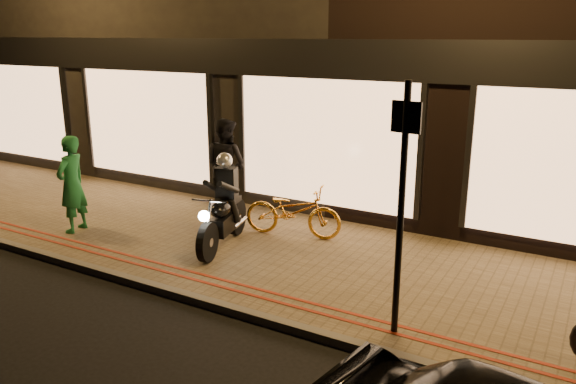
# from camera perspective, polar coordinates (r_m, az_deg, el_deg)

# --- Properties ---
(ground) EXTENTS (90.00, 90.00, 0.00)m
(ground) POSITION_cam_1_polar(r_m,az_deg,el_deg) (7.95, -9.43, -11.31)
(ground) COLOR black
(ground) RESTS_ON ground
(sidewalk) EXTENTS (50.00, 4.00, 0.12)m
(sidewalk) POSITION_cam_1_polar(r_m,az_deg,el_deg) (9.40, -1.71, -6.28)
(sidewalk) COLOR #726147
(sidewalk) RESTS_ON ground
(kerb_stone) EXTENTS (50.00, 0.14, 0.12)m
(kerb_stone) POSITION_cam_1_polar(r_m,az_deg,el_deg) (7.96, -9.21, -10.79)
(kerb_stone) COLOR #59544C
(kerb_stone) RESTS_ON ground
(red_kerb_lines) EXTENTS (50.00, 0.26, 0.01)m
(red_kerb_lines) POSITION_cam_1_polar(r_m,az_deg,el_deg) (8.28, -7.04, -9.10)
(red_kerb_lines) COLOR maroon
(red_kerb_lines) RESTS_ON sidewalk
(building_row) EXTENTS (48.00, 10.11, 8.50)m
(building_row) POSITION_cam_1_polar(r_m,az_deg,el_deg) (15.12, 12.89, 17.91)
(building_row) COLOR black
(building_row) RESTS_ON ground
(motorcycle) EXTENTS (0.72, 1.91, 1.59)m
(motorcycle) POSITION_cam_1_polar(r_m,az_deg,el_deg) (9.42, -6.57, -1.97)
(motorcycle) COLOR black
(motorcycle) RESTS_ON sidewalk
(sign_post) EXTENTS (0.35, 0.09, 3.00)m
(sign_post) POSITION_cam_1_polar(r_m,az_deg,el_deg) (6.47, 11.47, -0.65)
(sign_post) COLOR black
(sign_post) RESTS_ON sidewalk
(bicycle_gold) EXTENTS (1.84, 0.96, 0.92)m
(bicycle_gold) POSITION_cam_1_polar(r_m,az_deg,el_deg) (9.88, 0.50, -1.96)
(bicycle_gold) COLOR orange
(bicycle_gold) RESTS_ON sidewalk
(person_green) EXTENTS (0.53, 0.71, 1.76)m
(person_green) POSITION_cam_1_polar(r_m,az_deg,el_deg) (10.75, -21.11, 0.75)
(person_green) COLOR #1C6932
(person_green) RESTS_ON sidewalk
(person_dark) EXTENTS (0.99, 0.81, 1.87)m
(person_dark) POSITION_cam_1_polar(r_m,az_deg,el_deg) (11.32, -6.33, 2.76)
(person_dark) COLOR black
(person_dark) RESTS_ON sidewalk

